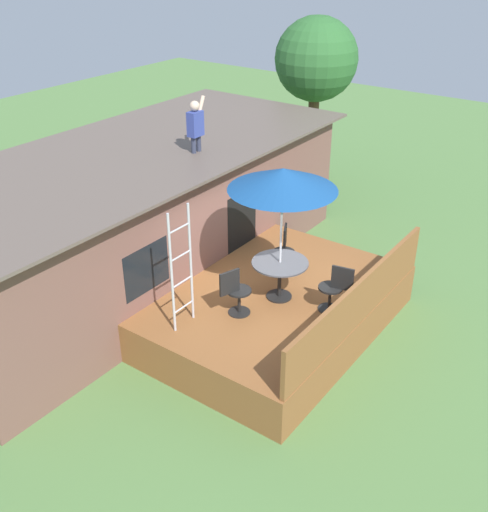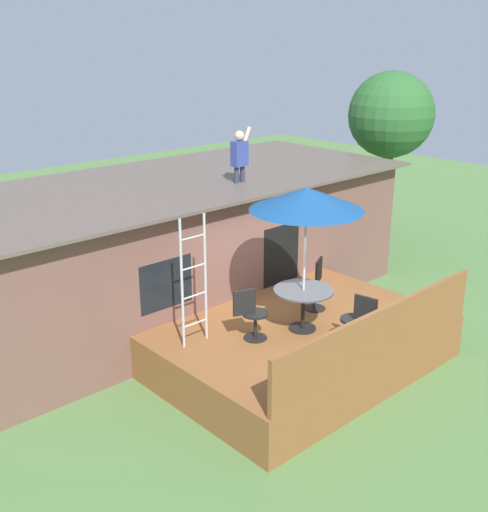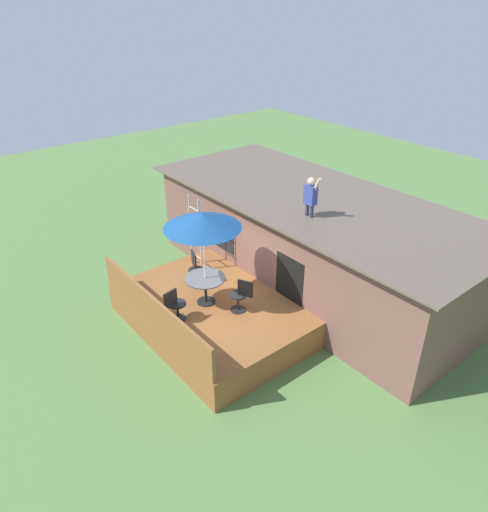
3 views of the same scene
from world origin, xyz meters
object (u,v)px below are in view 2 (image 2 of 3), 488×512
Objects in this scene: step_ladder at (194,281)px; backyard_tree at (391,116)px; patio_chair_left at (251,315)px; patio_table at (303,298)px; patio_chair_near at (357,321)px; person_figure at (240,153)px; patio_chair_right at (317,285)px; patio_umbrella at (307,199)px.

backyard_tree is at bearing 17.02° from step_ladder.
patio_table is at bearing 0.00° from patio_chair_left.
patio_chair_left is 1.00× the size of patio_chair_near.
patio_chair_right is at bearing -91.94° from person_figure.
patio_chair_near is (0.19, -1.03, -1.89)m from patio_umbrella.
patio_umbrella is 2.13m from patio_chair_left.
patio_chair_left is 9.33m from backyard_tree.
patio_chair_right is (1.80, 0.14, 0.00)m from patio_chair_left.
backyard_tree is at bearing -67.44° from patio_chair_near.
patio_umbrella is at bearing 0.00° from patio_chair_near.
patio_table is 0.22× the size of backyard_tree.
patio_chair_left is at bearing -35.26° from step_ladder.
patio_chair_near reaches higher than patio_table.
patio_chair_left is (-1.88, -2.38, -2.18)m from person_figure.
patio_umbrella is 2.16m from patio_chair_near.
patio_chair_right is (0.87, 0.46, -0.13)m from patio_table.
backyard_tree reaches higher than patio_umbrella.
patio_chair_near is at bearing -79.73° from patio_umbrella.
patio_chair_right is 1.00× the size of patio_chair_near.
backyard_tree reaches higher than patio_chair_near.
patio_table is at bearing -0.00° from patio_chair_right.
patio_chair_near is (1.89, -1.89, -0.64)m from step_ladder.
patio_chair_near is (-0.69, -1.49, 0.00)m from patio_chair_right.
patio_chair_right is 7.69m from backyard_tree.
step_ladder is at bearing 34.64° from patio_chair_near.
patio_table is 1.13× the size of patio_chair_left.
person_figure reaches higher than patio_chair_near.
patio_table is 3.52m from person_figure.
patio_chair_near is at bearing -45.08° from step_ladder.
patio_table is 0.94× the size of person_figure.
patio_chair_left is 1.81m from patio_chair_right.
step_ladder is (-1.70, 0.86, -1.25)m from patio_umbrella.
patio_table is at bearing 0.00° from patio_chair_near.
patio_chair_left is (-0.93, 0.32, -1.89)m from patio_umbrella.
patio_umbrella reaches higher than step_ladder.
person_figure is (0.95, 2.69, 0.29)m from patio_umbrella.
backyard_tree is at bearing 40.50° from patio_chair_left.
step_ladder is 1.98× the size of person_figure.
patio_chair_left is at bearing 161.26° from patio_umbrella.
patio_umbrella reaches higher than patio_chair_right.
step_ladder is 1.14m from patio_chair_left.
patio_chair_right is at bearing -154.07° from backyard_tree.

